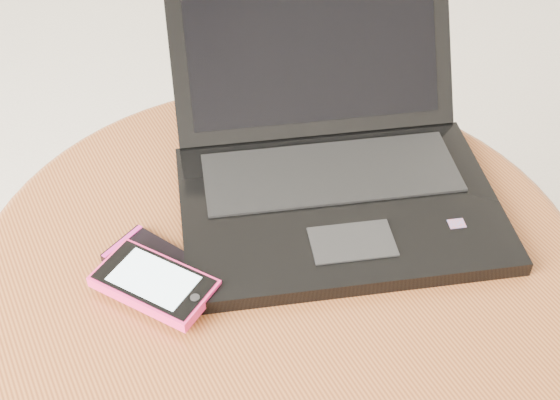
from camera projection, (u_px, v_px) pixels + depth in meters
table at (280, 324)px, 0.85m from camera, size 0.65×0.65×0.51m
laptop at (331, 158)px, 0.84m from camera, size 0.43×0.44×0.20m
phone_black at (157, 264)px, 0.76m from camera, size 0.10×0.12×0.01m
phone_pink at (154, 283)px, 0.73m from camera, size 0.12×0.13×0.01m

